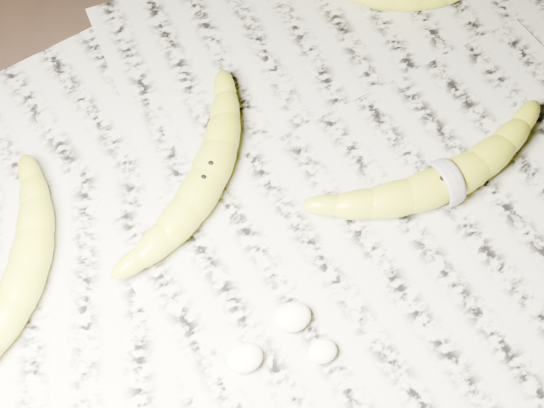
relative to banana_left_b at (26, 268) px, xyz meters
name	(u,v)px	position (x,y,z in m)	size (l,w,h in m)	color
ground	(257,235)	(0.22, -0.03, -0.03)	(3.00, 3.00, 0.00)	black
newspaper_patch	(266,196)	(0.25, 0.01, -0.02)	(0.90, 0.70, 0.01)	#A4A18C
banana_left_b	(26,268)	(0.00, 0.00, 0.00)	(0.21, 0.07, 0.04)	#AFB316
banana_center	(206,177)	(0.19, 0.03, 0.00)	(0.23, 0.07, 0.04)	#AFB316
banana_taped	(445,181)	(0.42, -0.06, 0.00)	(0.25, 0.07, 0.04)	#AFB316
measuring_tape	(445,181)	(0.42, -0.06, 0.00)	(0.05, 0.05, 0.00)	white
flesh_chunk_a	(293,316)	(0.22, -0.13, -0.01)	(0.04, 0.03, 0.02)	#FEEDC5
flesh_chunk_b	(245,357)	(0.17, -0.15, -0.01)	(0.03, 0.03, 0.02)	#FEEDC5
flesh_chunk_c	(323,350)	(0.24, -0.17, -0.01)	(0.03, 0.02, 0.02)	#FEEDC5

